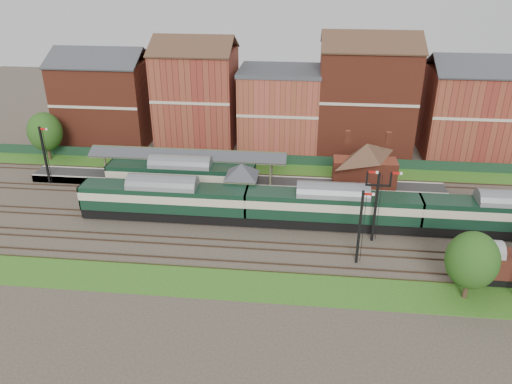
# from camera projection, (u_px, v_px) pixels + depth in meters

# --- Properties ---
(ground) EXTENTS (160.00, 160.00, 0.00)m
(ground) POSITION_uv_depth(u_px,v_px,m) (264.00, 223.00, 57.69)
(ground) COLOR #473D33
(ground) RESTS_ON ground
(grass_back) EXTENTS (90.00, 4.50, 0.06)m
(grass_back) POSITION_uv_depth(u_px,v_px,m) (274.00, 169.00, 72.00)
(grass_back) COLOR #2D6619
(grass_back) RESTS_ON ground
(grass_front) EXTENTS (90.00, 5.00, 0.06)m
(grass_front) POSITION_uv_depth(u_px,v_px,m) (252.00, 285.00, 46.93)
(grass_front) COLOR #2D6619
(grass_front) RESTS_ON ground
(fence) EXTENTS (90.00, 0.12, 1.50)m
(fence) POSITION_uv_depth(u_px,v_px,m) (275.00, 159.00, 73.48)
(fence) COLOR #193823
(fence) RESTS_ON ground
(platform) EXTENTS (55.00, 3.40, 1.00)m
(platform) POSITION_uv_depth(u_px,v_px,m) (234.00, 182.00, 66.68)
(platform) COLOR #2D2D2D
(platform) RESTS_ON ground
(signal_box) EXTENTS (5.40, 5.40, 6.00)m
(signal_box) POSITION_uv_depth(u_px,v_px,m) (242.00, 185.00, 59.50)
(signal_box) COLOR #687E5A
(signal_box) RESTS_ON ground
(brick_hut) EXTENTS (3.20, 2.64, 2.94)m
(brick_hut) POSITION_uv_depth(u_px,v_px,m) (308.00, 203.00, 59.60)
(brick_hut) COLOR maroon
(brick_hut) RESTS_ON ground
(station_building) EXTENTS (8.10, 8.10, 5.90)m
(station_building) POSITION_uv_depth(u_px,v_px,m) (365.00, 164.00, 63.54)
(station_building) COLOR maroon
(station_building) RESTS_ON platform
(canopy) EXTENTS (26.00, 3.89, 4.08)m
(canopy) POSITION_uv_depth(u_px,v_px,m) (188.00, 152.00, 65.49)
(canopy) COLOR #4A4F31
(canopy) RESTS_ON platform
(semaphore_bracket) EXTENTS (3.60, 0.25, 8.18)m
(semaphore_bracket) POSITION_uv_depth(u_px,v_px,m) (376.00, 202.00, 52.27)
(semaphore_bracket) COLOR black
(semaphore_bracket) RESTS_ON ground
(semaphore_platform_end) EXTENTS (1.23, 0.25, 8.00)m
(semaphore_platform_end) POSITION_uv_depth(u_px,v_px,m) (45.00, 154.00, 65.94)
(semaphore_platform_end) COLOR black
(semaphore_platform_end) RESTS_ON ground
(semaphore_siding) EXTENTS (1.23, 0.25, 8.00)m
(semaphore_siding) POSITION_uv_depth(u_px,v_px,m) (360.00, 226.00, 48.65)
(semaphore_siding) COLOR black
(semaphore_siding) RESTS_ON ground
(town_backdrop) EXTENTS (69.00, 10.00, 16.00)m
(town_backdrop) POSITION_uv_depth(u_px,v_px,m) (278.00, 105.00, 77.05)
(town_backdrop) COLOR maroon
(town_backdrop) RESTS_ON ground
(dmu_train) EXTENTS (57.94, 3.04, 4.45)m
(dmu_train) POSITION_uv_depth(u_px,v_px,m) (332.00, 207.00, 55.83)
(dmu_train) COLOR black
(dmu_train) RESTS_ON ground
(platform_railcar) EXTENTS (18.89, 2.98, 4.35)m
(platform_railcar) POSITION_uv_depth(u_px,v_px,m) (181.00, 176.00, 63.49)
(platform_railcar) COLOR black
(platform_railcar) RESTS_ON ground
(goods_van_a) EXTENTS (5.56, 2.41, 3.37)m
(goods_van_a) POSITION_uv_depth(u_px,v_px,m) (488.00, 264.00, 46.67)
(goods_van_a) COLOR black
(goods_van_a) RESTS_ON ground
(tree_far) EXTENTS (4.58, 4.58, 6.69)m
(tree_far) POSITION_uv_depth(u_px,v_px,m) (472.00, 260.00, 43.53)
(tree_far) COLOR #382619
(tree_far) RESTS_ON ground
(tree_back) EXTENTS (5.00, 5.00, 7.30)m
(tree_back) POSITION_uv_depth(u_px,v_px,m) (45.00, 132.00, 73.51)
(tree_back) COLOR #382619
(tree_back) RESTS_ON ground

